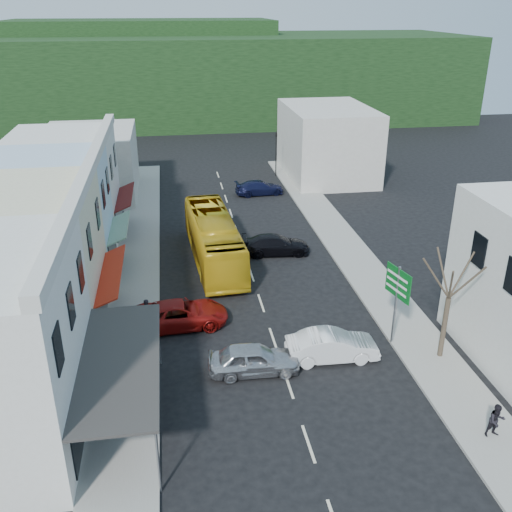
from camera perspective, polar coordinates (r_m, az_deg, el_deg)
The scene contains 18 objects.
ground at distance 30.76m, azimuth 1.73°, elevation -8.28°, with size 120.00×120.00×0.00m, color black.
sidewalk_left at distance 39.21m, azimuth -11.81°, elevation -1.16°, with size 3.00×52.00×0.15m, color gray.
sidewalk_right at distance 41.03m, azimuth 9.54°, elevation 0.20°, with size 3.00×52.00×0.15m, color gray.
shopfront_row at distance 33.84m, azimuth -21.12°, elevation 0.78°, with size 8.25×30.00×8.00m.
distant_block_left at distance 54.69m, azimuth -16.19°, elevation 8.89°, with size 8.00×10.00×6.00m, color #B7B2A8.
distant_block_right at distance 59.19m, azimuth 7.13°, elevation 11.25°, with size 8.00×12.00×7.00m, color #B7B2A8.
hillside at distance 91.20m, azimuth -6.93°, elevation 17.79°, with size 80.00×26.00×14.00m.
bus at distance 39.09m, azimuth -4.25°, elevation 1.59°, with size 2.50×11.60×3.10m, color gold.
car_silver at distance 27.86m, azimuth -0.22°, elevation -10.36°, with size 1.80×4.40×1.40m, color #B3B3B8.
car_white at distance 29.05m, azimuth 7.61°, elevation -9.00°, with size 1.80×4.40×1.40m, color silver.
car_red at distance 31.82m, azimuth -7.58°, elevation -5.84°, with size 1.90×4.60×1.40m, color maroon.
car_black_near at distance 40.47m, azimuth 2.01°, elevation 1.15°, with size 1.84×4.50×1.40m, color black.
car_navy_far at distance 53.34m, azimuth 0.36°, elevation 6.90°, with size 1.84×4.50×1.40m, color black.
pedestrian_left at distance 31.90m, azimuth -10.82°, elevation -5.38°, with size 0.60×0.40×1.70m, color black.
pedestrian_right at distance 25.93m, azimuth 22.94°, elevation -14.77°, with size 0.70×0.44×1.70m, color black.
direction_sign at distance 30.05m, azimuth 13.77°, elevation -4.93°, with size 0.68×2.01×4.47m, color #0A541B, non-canonical shape.
street_tree at distance 29.03m, azimuth 18.70°, elevation -4.01°, with size 2.49×2.49×6.83m, color #3B2F23, non-canonical shape.
traffic_signal at distance 58.86m, azimuth 2.02°, elevation 10.14°, with size 0.74×1.02×4.59m, color black, non-canonical shape.
Camera 1 is at (-4.88, -25.53, 16.46)m, focal length 40.00 mm.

